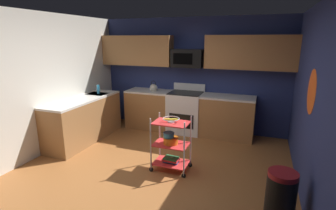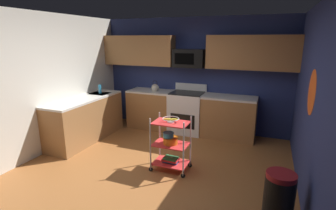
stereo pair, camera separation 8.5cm
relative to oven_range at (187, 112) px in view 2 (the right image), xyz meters
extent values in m
cube|color=#995B2D|center=(0.04, -2.10, -0.50)|extent=(4.40, 4.80, 0.04)
cube|color=navy|center=(0.04, 0.33, 0.82)|extent=(4.52, 0.06, 2.60)
cube|color=silver|center=(-2.19, -2.10, 0.82)|extent=(0.06, 4.80, 2.60)
cube|color=navy|center=(2.27, -2.10, 0.82)|extent=(0.06, 4.80, 2.60)
cylinder|color=#E5591E|center=(2.24, -1.76, 0.97)|extent=(0.00, 0.60, 0.60)
cube|color=#9E6B3D|center=(0.04, 0.00, -0.04)|extent=(2.98, 0.60, 0.88)
cube|color=silver|center=(0.04, 0.00, 0.42)|extent=(2.98, 0.60, 0.04)
cube|color=#9E6B3D|center=(-1.86, -1.26, -0.04)|extent=(0.60, 1.91, 0.88)
cube|color=silver|center=(-1.86, -1.26, 0.42)|extent=(0.60, 1.91, 0.04)
cube|color=#B7BABC|center=(-1.86, -0.75, 0.36)|extent=(0.44, 0.36, 0.16)
cube|color=white|center=(0.00, 0.00, -0.02)|extent=(0.76, 0.64, 0.92)
cube|color=black|center=(0.00, -0.33, -0.13)|extent=(0.56, 0.01, 0.32)
cube|color=white|center=(0.00, 0.29, 0.53)|extent=(0.76, 0.06, 0.18)
cube|color=black|center=(0.00, 0.00, 0.45)|extent=(0.72, 0.60, 0.02)
cube|color=#9E6B3D|center=(-1.28, 0.13, 1.37)|extent=(1.76, 0.33, 0.70)
cube|color=#9E6B3D|center=(1.32, 0.13, 1.37)|extent=(1.84, 0.33, 0.70)
cube|color=black|center=(0.00, 0.11, 1.22)|extent=(0.70, 0.38, 0.40)
cube|color=black|center=(-0.06, -0.09, 1.22)|extent=(0.44, 0.01, 0.24)
cylinder|color=silver|center=(0.03, -2.03, 0.00)|extent=(0.02, 0.02, 0.88)
cylinder|color=black|center=(0.03, -2.03, -0.44)|extent=(0.07, 0.02, 0.07)
cylinder|color=silver|center=(0.59, -2.03, 0.00)|extent=(0.02, 0.02, 0.88)
cylinder|color=black|center=(0.59, -2.03, -0.44)|extent=(0.07, 0.02, 0.07)
cylinder|color=silver|center=(0.03, -1.65, 0.00)|extent=(0.02, 0.02, 0.88)
cylinder|color=black|center=(0.03, -1.65, -0.44)|extent=(0.07, 0.02, 0.07)
cylinder|color=silver|center=(0.59, -1.65, 0.00)|extent=(0.02, 0.02, 0.88)
cylinder|color=black|center=(0.59, -1.65, -0.44)|extent=(0.07, 0.02, 0.07)
cube|color=red|center=(0.31, -1.84, -0.36)|extent=(0.56, 0.38, 0.02)
cube|color=red|center=(0.31, -1.84, -0.03)|extent=(0.56, 0.38, 0.02)
cube|color=red|center=(0.31, -1.84, 0.34)|extent=(0.56, 0.38, 0.02)
torus|color=silver|center=(0.31, -1.84, 0.41)|extent=(0.27, 0.27, 0.01)
cylinder|color=silver|center=(0.31, -1.84, 0.36)|extent=(0.12, 0.12, 0.02)
ellipsoid|color=yellow|center=(0.36, -1.82, 0.40)|extent=(0.17, 0.09, 0.04)
ellipsoid|color=yellow|center=(0.26, -1.85, 0.40)|extent=(0.17, 0.09, 0.04)
cylinder|color=orange|center=(0.30, -1.84, 0.04)|extent=(0.24, 0.24, 0.11)
torus|color=orange|center=(0.30, -1.84, 0.09)|extent=(0.25, 0.25, 0.01)
cylinder|color=#338CBF|center=(0.28, -1.85, 0.13)|extent=(0.17, 0.17, 0.08)
torus|color=#338CBF|center=(0.28, -1.85, 0.17)|extent=(0.18, 0.18, 0.01)
cube|color=#1E4C8C|center=(0.31, -1.84, -0.33)|extent=(0.25, 0.14, 0.03)
cube|color=#B22626|center=(0.31, -1.84, -0.30)|extent=(0.27, 0.20, 0.03)
cube|color=#26723F|center=(0.31, -1.84, -0.27)|extent=(0.24, 0.18, 0.03)
sphere|color=beige|center=(-0.80, 0.00, 0.51)|extent=(0.18, 0.18, 0.18)
sphere|color=black|center=(-0.80, 0.00, 0.60)|extent=(0.03, 0.03, 0.03)
cone|color=beige|center=(-0.72, 0.00, 0.53)|extent=(0.09, 0.04, 0.06)
torus|color=black|center=(-0.80, 0.00, 0.63)|extent=(0.12, 0.01, 0.12)
cylinder|color=#2D8CBF|center=(-1.83, -0.76, 0.54)|extent=(0.06, 0.06, 0.20)
cylinder|color=black|center=(1.94, -2.60, -0.18)|extent=(0.34, 0.34, 0.60)
cylinder|color=maroon|center=(1.94, -2.60, 0.15)|extent=(0.33, 0.33, 0.06)
camera|label=1|loc=(1.64, -5.51, 1.65)|focal=27.46mm
camera|label=2|loc=(1.72, -5.48, 1.65)|focal=27.46mm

